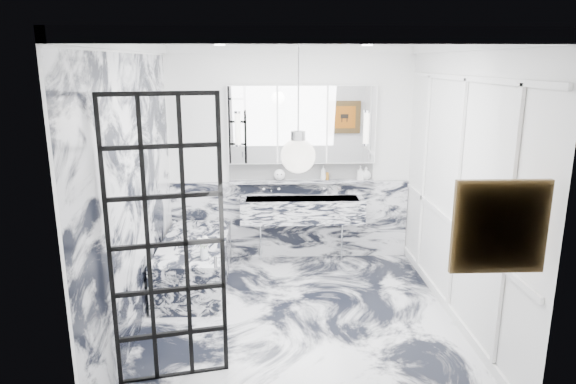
{
  "coord_description": "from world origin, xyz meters",
  "views": [
    {
      "loc": [
        -0.3,
        -4.86,
        2.6
      ],
      "look_at": [
        -0.08,
        0.5,
        1.24
      ],
      "focal_mm": 32.0,
      "sensor_mm": 36.0,
      "label": 1
    }
  ],
  "objects_px": {
    "trough_sink": "(302,210)",
    "bathtub": "(195,263)",
    "crittall_door": "(167,245)",
    "mirror_cabinet": "(302,124)"
  },
  "relations": [
    {
      "from": "crittall_door",
      "to": "trough_sink",
      "type": "relative_size",
      "value": 1.48
    },
    {
      "from": "bathtub",
      "to": "mirror_cabinet",
      "type": "bearing_deg",
      "value": 32.06
    },
    {
      "from": "trough_sink",
      "to": "bathtub",
      "type": "height_order",
      "value": "trough_sink"
    },
    {
      "from": "trough_sink",
      "to": "crittall_door",
      "type": "bearing_deg",
      "value": -116.57
    },
    {
      "from": "mirror_cabinet",
      "to": "trough_sink",
      "type": "bearing_deg",
      "value": -90.0
    },
    {
      "from": "crittall_door",
      "to": "bathtub",
      "type": "bearing_deg",
      "value": 80.52
    },
    {
      "from": "trough_sink",
      "to": "mirror_cabinet",
      "type": "bearing_deg",
      "value": 90.0
    },
    {
      "from": "trough_sink",
      "to": "mirror_cabinet",
      "type": "distance_m",
      "value": 1.1
    },
    {
      "from": "crittall_door",
      "to": "bathtub",
      "type": "relative_size",
      "value": 1.44
    },
    {
      "from": "trough_sink",
      "to": "bathtub",
      "type": "distance_m",
      "value": 1.55
    }
  ]
}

